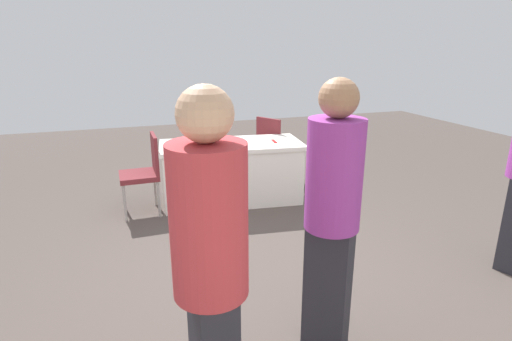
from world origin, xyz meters
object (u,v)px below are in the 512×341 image
(table_foreground, at_px, (232,172))
(scissors_red, at_px, (274,141))
(person_attendee_browsing, at_px, (332,207))
(yarn_ball, at_px, (201,138))
(person_presenter, at_px, (210,264))
(chair_tucked_right, at_px, (145,169))
(laptop_silver, at_px, (216,139))
(chair_near_front, at_px, (274,145))

(table_foreground, height_order, scissors_red, scissors_red)
(person_attendee_browsing, bearing_deg, yarn_ball, -38.81)
(person_presenter, relative_size, scissors_red, 10.03)
(person_attendee_browsing, distance_m, scissors_red, 2.77)
(person_attendee_browsing, bearing_deg, scissors_red, -57.36)
(table_foreground, distance_m, chair_tucked_right, 1.09)
(laptop_silver, height_order, yarn_ball, laptop_silver)
(person_presenter, relative_size, laptop_silver, 5.46)
(table_foreground, xyz_separation_m, laptop_silver, (0.17, -0.11, 0.42))
(table_foreground, height_order, person_attendee_browsing, person_attendee_browsing)
(chair_tucked_right, relative_size, yarn_ball, 7.41)
(chair_near_front, bearing_deg, person_attendee_browsing, -44.68)
(table_foreground, bearing_deg, laptop_silver, -32.15)
(chair_near_front, relative_size, yarn_ball, 7.47)
(chair_near_front, distance_m, yarn_ball, 1.25)
(chair_tucked_right, height_order, person_attendee_browsing, person_attendee_browsing)
(chair_near_front, relative_size, laptop_silver, 2.89)
(yarn_ball, bearing_deg, scissors_red, 166.09)
(chair_near_front, relative_size, person_presenter, 0.53)
(yarn_ball, distance_m, scissors_red, 0.93)
(chair_near_front, bearing_deg, chair_tucked_right, -101.40)
(chair_near_front, bearing_deg, person_presenter, -54.53)
(person_attendee_browsing, relative_size, laptop_silver, 5.37)
(table_foreground, bearing_deg, scissors_red, 169.05)
(chair_tucked_right, distance_m, laptop_silver, 0.96)
(person_attendee_browsing, bearing_deg, laptop_silver, -42.63)
(chair_near_front, relative_size, scissors_red, 5.31)
(laptop_silver, xyz_separation_m, scissors_red, (-0.71, 0.21, -0.04))
(chair_tucked_right, distance_m, person_attendee_browsing, 2.91)
(table_foreground, height_order, person_presenter, person_presenter)
(person_presenter, distance_m, laptop_silver, 3.45)
(chair_tucked_right, xyz_separation_m, person_attendee_browsing, (-0.97, 2.71, 0.46))
(person_presenter, bearing_deg, chair_tucked_right, 177.92)
(person_presenter, height_order, person_attendee_browsing, person_presenter)
(chair_tucked_right, bearing_deg, chair_near_front, -72.96)
(chair_near_front, xyz_separation_m, yarn_ball, (1.14, 0.42, 0.27))
(table_foreground, relative_size, person_attendee_browsing, 1.04)
(chair_tucked_right, height_order, laptop_silver, laptop_silver)
(laptop_silver, distance_m, yarn_ball, 0.20)
(chair_tucked_right, distance_m, scissors_red, 1.63)
(chair_tucked_right, bearing_deg, laptop_silver, -79.79)
(chair_near_front, height_order, person_presenter, person_presenter)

